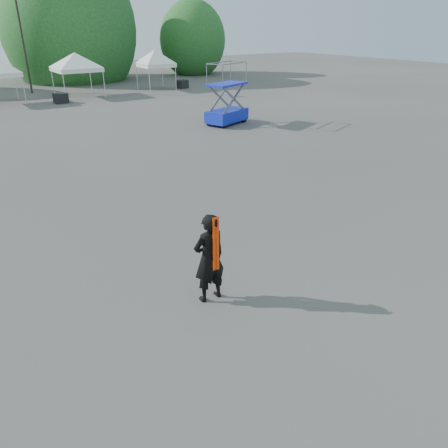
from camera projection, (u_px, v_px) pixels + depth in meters
ground at (203, 248)px, 11.64m from camera, size 120.00×120.00×0.00m
light_pole_east at (19, 21)px, 34.74m from camera, size 0.60×0.25×9.80m
tree_mid_e at (70, 29)px, 43.34m from camera, size 5.12×5.12×7.79m
tree_far_e at (193, 40)px, 49.07m from camera, size 3.84×3.84×5.84m
tent_f at (75, 56)px, 34.03m from camera, size 4.69×4.69×3.88m
tent_g at (155, 53)px, 37.42m from camera, size 3.84×3.84×3.88m
man at (209, 258)px, 9.11m from camera, size 0.73×0.48×2.00m
scissor_lift at (227, 94)px, 25.08m from camera, size 2.95×2.14×3.43m
crate_mid at (61, 98)px, 32.19m from camera, size 1.00×0.82×0.72m
crate_east at (182, 84)px, 39.53m from camera, size 1.06×0.92×0.71m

